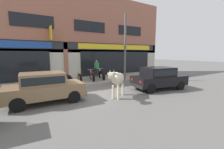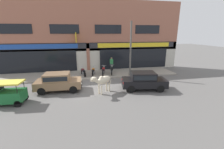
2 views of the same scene
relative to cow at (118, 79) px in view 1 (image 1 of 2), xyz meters
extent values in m
plane|color=#605E5B|center=(-0.76, 1.36, -1.01)|extent=(90.00, 90.00, 0.00)
cube|color=gray|center=(-0.76, 5.38, -0.94)|extent=(19.00, 3.63, 0.14)
cube|color=#9E604C|center=(-0.76, 7.46, 4.31)|extent=(23.00, 0.55, 5.72)
cube|color=beige|center=(-0.76, 7.46, 0.69)|extent=(23.00, 0.55, 3.40)
cube|color=#28282D|center=(-0.76, 7.15, 2.04)|extent=(22.08, 0.08, 0.64)
cube|color=#9E604C|center=(-0.76, 7.17, 0.69)|extent=(0.36, 0.12, 3.40)
cube|color=black|center=(4.99, 7.14, 0.34)|extent=(8.74, 0.10, 2.40)
cube|color=yellow|center=(4.99, 7.12, 2.04)|extent=(9.20, 0.05, 0.52)
cube|color=black|center=(-3.21, 7.16, 3.90)|extent=(3.13, 0.06, 1.00)
cube|color=black|center=(1.68, 7.16, 3.90)|extent=(3.13, 0.06, 1.00)
cube|color=black|center=(6.57, 7.16, 3.90)|extent=(3.13, 0.06, 1.00)
cube|color=yellow|center=(-2.03, 6.74, 2.99)|extent=(0.08, 0.80, 1.10)
ellipsoid|color=beige|center=(0.08, 0.06, 0.01)|extent=(1.42, 1.28, 0.60)
sphere|color=beige|center=(-0.14, -0.11, 0.24)|extent=(0.32, 0.32, 0.32)
cylinder|color=beige|center=(-0.17, -0.32, -0.65)|extent=(0.12, 0.12, 0.72)
cylinder|color=beige|center=(-0.35, -0.10, -0.65)|extent=(0.12, 0.12, 0.72)
cylinder|color=beige|center=(0.51, 0.22, -0.65)|extent=(0.12, 0.12, 0.72)
cylinder|color=beige|center=(0.33, 0.45, -0.65)|extent=(0.12, 0.12, 0.72)
cylinder|color=beige|center=(-0.56, -0.45, 0.16)|extent=(0.51, 0.48, 0.43)
cube|color=beige|center=(-0.76, -0.61, 0.33)|extent=(0.42, 0.40, 0.26)
cube|color=tan|center=(-0.91, -0.73, 0.29)|extent=(0.21, 0.21, 0.14)
cone|color=beige|center=(-0.67, -0.67, 0.51)|extent=(0.12, 0.12, 0.19)
cone|color=beige|center=(-0.80, -0.51, 0.51)|extent=(0.12, 0.12, 0.19)
cube|color=beige|center=(-0.60, -0.69, 0.39)|extent=(0.12, 0.13, 0.10)
cube|color=beige|center=(-0.80, -0.44, 0.39)|extent=(0.12, 0.13, 0.10)
cylinder|color=beige|center=(0.65, 0.53, -0.21)|extent=(0.15, 0.13, 0.60)
cylinder|color=black|center=(-2.23, 1.83, -0.71)|extent=(0.61, 0.20, 0.60)
cylinder|color=black|center=(-2.27, 0.39, -0.71)|extent=(0.61, 0.20, 0.60)
cylinder|color=black|center=(-4.53, 1.90, -0.71)|extent=(0.61, 0.20, 0.60)
cylinder|color=black|center=(-4.57, 0.46, -0.71)|extent=(0.61, 0.20, 0.60)
cube|color=#846647|center=(-3.40, 1.15, -0.41)|extent=(3.55, 1.71, 0.60)
cube|color=#846647|center=(-3.50, 1.15, 0.17)|extent=(1.94, 1.50, 0.56)
cube|color=black|center=(-3.50, 1.15, 0.17)|extent=(1.79, 1.51, 0.35)
cube|color=black|center=(-1.67, 1.09, -0.63)|extent=(0.17, 1.52, 0.20)
cube|color=black|center=(-5.13, 1.20, -0.63)|extent=(0.17, 1.52, 0.20)
sphere|color=silver|center=(-1.63, 1.57, -0.33)|extent=(0.14, 0.14, 0.14)
sphere|color=silver|center=(-1.66, 0.61, -0.33)|extent=(0.14, 0.14, 0.14)
cube|color=red|center=(-5.14, 1.70, -0.31)|extent=(0.03, 0.16, 0.14)
cylinder|color=black|center=(4.64, 0.64, -0.71)|extent=(0.62, 0.28, 0.60)
cylinder|color=black|center=(4.40, -0.78, -0.71)|extent=(0.62, 0.28, 0.60)
cylinder|color=black|center=(2.37, 1.02, -0.71)|extent=(0.62, 0.28, 0.60)
cylinder|color=black|center=(2.13, -0.40, -0.71)|extent=(0.62, 0.28, 0.60)
cube|color=black|center=(3.38, 0.12, -0.41)|extent=(3.72, 2.17, 0.60)
cube|color=black|center=(3.28, 0.14, 0.17)|extent=(2.12, 1.74, 0.56)
cube|color=black|center=(3.28, 0.14, 0.17)|extent=(1.97, 1.73, 0.35)
cube|color=black|center=(5.09, -0.17, -0.63)|extent=(0.37, 1.52, 0.20)
cube|color=black|center=(1.68, 0.41, -0.63)|extent=(0.37, 1.52, 0.20)
sphere|color=silver|center=(5.20, 0.30, -0.33)|extent=(0.14, 0.14, 0.14)
sphere|color=silver|center=(5.04, -0.65, -0.33)|extent=(0.14, 0.14, 0.14)
cube|color=red|center=(1.74, 0.90, -0.31)|extent=(0.06, 0.16, 0.14)
cube|color=red|center=(1.57, -0.07, -0.31)|extent=(0.06, 0.16, 0.14)
cylinder|color=black|center=(-1.59, 5.43, -0.59)|extent=(0.23, 0.57, 0.56)
cylinder|color=black|center=(-1.30, 4.22, -0.59)|extent=(0.23, 0.57, 0.56)
cube|color=#B2B5BA|center=(-1.44, 4.80, -0.55)|extent=(0.27, 0.36, 0.24)
cube|color=maroon|center=(-1.48, 4.96, -0.29)|extent=(0.33, 0.45, 0.24)
cube|color=black|center=(-1.38, 4.57, -0.31)|extent=(0.34, 0.56, 0.12)
cylinder|color=#B2B5BA|center=(-1.58, 5.37, -0.29)|extent=(0.10, 0.27, 0.59)
cylinder|color=#B2B5BA|center=(-1.58, 5.41, -0.01)|extent=(0.51, 0.15, 0.03)
sphere|color=silver|center=(-1.60, 5.47, -0.13)|extent=(0.12, 0.12, 0.12)
cylinder|color=#B2B5BA|center=(-1.46, 4.43, -0.63)|extent=(0.17, 0.48, 0.06)
cylinder|color=black|center=(-0.26, 5.40, -0.59)|extent=(0.21, 0.57, 0.56)
cylinder|color=black|center=(-0.51, 4.18, -0.59)|extent=(0.21, 0.57, 0.56)
cube|color=#B2B5BA|center=(-0.39, 4.77, -0.55)|extent=(0.26, 0.35, 0.24)
cube|color=orange|center=(-0.36, 4.93, -0.29)|extent=(0.31, 0.44, 0.24)
cube|color=black|center=(-0.43, 4.53, -0.31)|extent=(0.32, 0.55, 0.12)
cylinder|color=#B2B5BA|center=(-0.27, 5.34, -0.29)|extent=(0.09, 0.27, 0.59)
cylinder|color=#B2B5BA|center=(-0.26, 5.38, -0.01)|extent=(0.52, 0.13, 0.03)
sphere|color=silver|center=(-0.25, 5.44, -0.13)|extent=(0.12, 0.12, 0.12)
cylinder|color=#B2B5BA|center=(-0.57, 4.44, -0.63)|extent=(0.15, 0.48, 0.06)
cylinder|color=black|center=(0.85, 5.39, -0.59)|extent=(0.23, 0.57, 0.56)
cylinder|color=black|center=(0.55, 4.18, -0.59)|extent=(0.23, 0.57, 0.56)
cube|color=#B2B5BA|center=(0.69, 4.76, -0.55)|extent=(0.27, 0.36, 0.24)
cube|color=red|center=(0.73, 4.92, -0.29)|extent=(0.33, 0.45, 0.24)
cube|color=black|center=(0.63, 4.53, -0.31)|extent=(0.34, 0.56, 0.12)
cylinder|color=#B2B5BA|center=(0.84, 5.33, -0.29)|extent=(0.10, 0.27, 0.59)
cylinder|color=#B2B5BA|center=(0.85, 5.37, -0.01)|extent=(0.51, 0.16, 0.03)
sphere|color=silver|center=(0.86, 5.43, -0.13)|extent=(0.12, 0.12, 0.12)
cylinder|color=#B2B5BA|center=(0.50, 4.44, -0.63)|extent=(0.18, 0.48, 0.06)
cylinder|color=black|center=(1.80, 5.53, -0.59)|extent=(0.22, 0.57, 0.56)
cylinder|color=black|center=(1.52, 4.31, -0.59)|extent=(0.22, 0.57, 0.56)
cube|color=#B2B5BA|center=(1.65, 4.90, -0.55)|extent=(0.27, 0.36, 0.24)
cube|color=black|center=(1.69, 5.06, -0.29)|extent=(0.32, 0.44, 0.24)
cube|color=black|center=(1.60, 4.67, -0.31)|extent=(0.33, 0.56, 0.12)
cylinder|color=#B2B5BA|center=(1.78, 5.47, -0.29)|extent=(0.10, 0.27, 0.59)
cylinder|color=#B2B5BA|center=(1.79, 5.51, -0.01)|extent=(0.51, 0.15, 0.03)
sphere|color=silver|center=(1.80, 5.57, -0.13)|extent=(0.12, 0.12, 0.12)
cylinder|color=#B2B5BA|center=(1.47, 4.57, -0.63)|extent=(0.16, 0.48, 0.06)
cylinder|color=#2D2D33|center=(1.84, 6.43, -0.46)|extent=(0.11, 0.11, 0.82)
cylinder|color=#2D2D33|center=(1.96, 6.29, -0.46)|extent=(0.11, 0.11, 0.82)
cylinder|color=#33934C|center=(1.90, 6.36, 0.23)|extent=(0.32, 0.32, 0.56)
cylinder|color=#33934C|center=(1.77, 6.52, 0.21)|extent=(0.08, 0.08, 0.56)
cylinder|color=#33934C|center=(2.03, 6.19, 0.21)|extent=(0.08, 0.08, 0.56)
sphere|color=tan|center=(1.90, 6.36, 0.63)|extent=(0.20, 0.20, 0.20)
cylinder|color=#595651|center=(3.39, 3.86, 1.88)|extent=(0.18, 0.18, 5.49)
camera|label=1|loc=(-4.42, -6.49, 1.35)|focal=24.00mm
camera|label=2|loc=(-1.46, -10.75, 3.51)|focal=24.00mm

